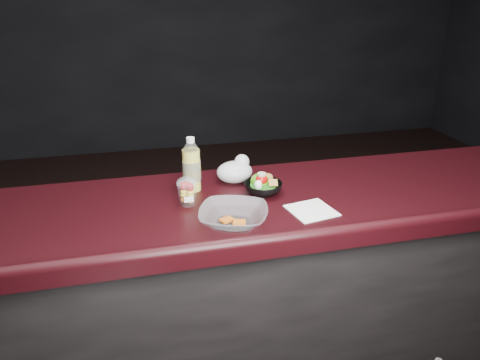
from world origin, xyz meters
name	(u,v)px	position (x,y,z in m)	size (l,w,h in m)	color
counter	(251,304)	(0.00, 0.30, 0.51)	(4.06, 0.71, 1.02)	black
lemonade_bottle	(192,168)	(-0.22, 0.45, 1.12)	(0.08, 0.08, 0.23)	yellow
fruit_cup	(187,191)	(-0.25, 0.32, 1.08)	(0.08, 0.08, 0.12)	white
green_apple	(260,182)	(0.06, 0.38, 1.06)	(0.08, 0.08, 0.08)	#26750D
plastic_bag	(235,171)	(-0.02, 0.50, 1.07)	(0.16, 0.13, 0.11)	silver
snack_bowl	(263,187)	(0.06, 0.35, 1.05)	(0.16, 0.16, 0.08)	black
takeout_bowl	(234,217)	(-0.12, 0.12, 1.05)	(0.31, 0.31, 0.06)	silver
paper_napkin	(312,210)	(0.19, 0.15, 1.02)	(0.16, 0.16, 0.00)	white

